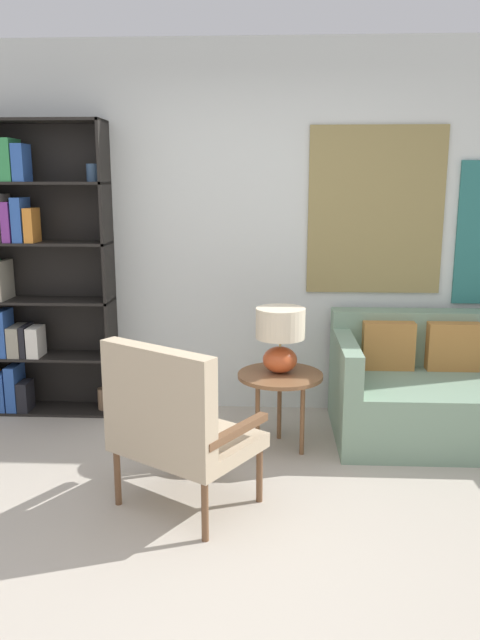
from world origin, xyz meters
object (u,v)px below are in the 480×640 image
at_px(bookshelf, 27,273).
at_px(side_table, 280,381).
at_px(armchair, 173,421).
at_px(table_lamp, 280,334).
at_px(couch, 456,391).

xyz_separation_m(bookshelf, side_table, (1.85, -0.61, -0.60)).
bearing_deg(armchair, table_lamp, 57.13).
height_order(bookshelf, side_table, bookshelf).
bearing_deg(bookshelf, armchair, -48.41).
xyz_separation_m(couch, table_lamp, (-1.22, -0.28, 0.46)).
relative_size(bookshelf, couch, 1.28).
xyz_separation_m(bookshelf, armchair, (1.29, -1.45, -0.55)).
distance_m(bookshelf, armchair, 2.01).
bearing_deg(side_table, table_lamp, 95.78).
distance_m(bookshelf, table_lamp, 1.96).
bearing_deg(couch, bookshelf, 174.35).
relative_size(bookshelf, table_lamp, 5.06).
bearing_deg(couch, side_table, -165.70).
bearing_deg(table_lamp, side_table, -84.22).
bearing_deg(side_table, couch, 14.30).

